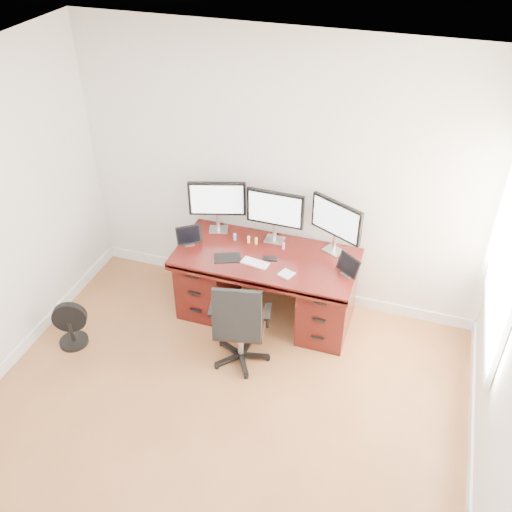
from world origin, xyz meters
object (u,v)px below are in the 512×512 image
(floor_fan, at_px, (70,325))
(office_chair, at_px, (240,337))
(keyboard, at_px, (255,263))
(desk, at_px, (267,283))
(monitor_center, at_px, (275,210))

(floor_fan, bearing_deg, office_chair, -14.51)
(keyboard, bearing_deg, office_chair, -78.50)
(desk, xyz_separation_m, monitor_center, (-0.00, 0.24, 0.68))
(keyboard, bearing_deg, desk, 81.27)
(keyboard, bearing_deg, monitor_center, 90.80)
(desk, distance_m, office_chair, 0.71)
(office_chair, height_order, monitor_center, monitor_center)
(floor_fan, height_order, keyboard, keyboard)
(monitor_center, bearing_deg, desk, -89.13)
(monitor_center, bearing_deg, office_chair, -90.97)
(floor_fan, xyz_separation_m, keyboard, (1.56, 0.78, 0.53))
(floor_fan, bearing_deg, desk, 6.83)
(desk, relative_size, monitor_center, 3.09)
(desk, bearing_deg, floor_fan, -149.16)
(desk, xyz_separation_m, keyboard, (-0.06, -0.18, 0.36))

